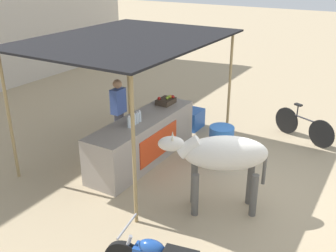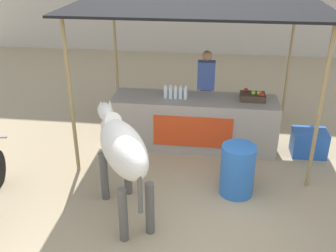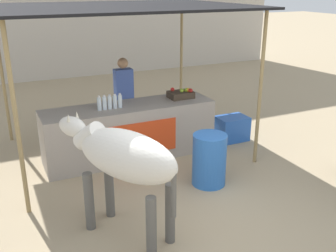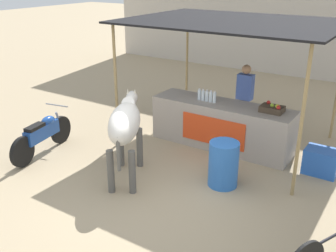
{
  "view_description": "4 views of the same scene",
  "coord_description": "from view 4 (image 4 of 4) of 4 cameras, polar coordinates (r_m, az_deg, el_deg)",
  "views": [
    {
      "loc": [
        -6.25,
        -2.15,
        4.02
      ],
      "look_at": [
        -0.45,
        1.31,
        1.15
      ],
      "focal_mm": 42.0,
      "sensor_mm": 36.0,
      "label": 1
    },
    {
      "loc": [
        0.35,
        -4.45,
        3.58
      ],
      "look_at": [
        -0.35,
        1.03,
        0.94
      ],
      "focal_mm": 42.0,
      "sensor_mm": 36.0,
      "label": 2
    },
    {
      "loc": [
        -2.12,
        -3.97,
        2.96
      ],
      "look_at": [
        0.45,
        1.57,
        0.72
      ],
      "focal_mm": 42.0,
      "sensor_mm": 36.0,
      "label": 3
    },
    {
      "loc": [
        3.26,
        -4.89,
        3.55
      ],
      "look_at": [
        -0.44,
        0.79,
        0.83
      ],
      "focal_mm": 42.0,
      "sensor_mm": 36.0,
      "label": 4
    }
  ],
  "objects": [
    {
      "name": "ground_plane",
      "position": [
        6.87,
        -0.56,
        -9.3
      ],
      "size": [
        60.0,
        60.0,
        0.0
      ],
      "primitive_type": "plane",
      "color": "tan"
    },
    {
      "name": "stall_counter",
      "position": [
        8.38,
        7.76,
        0.15
      ],
      "size": [
        3.0,
        0.82,
        0.96
      ],
      "color": "#9E9389",
      "rests_on": "ground"
    },
    {
      "name": "stall_awning",
      "position": [
        8.14,
        9.46,
        14.18
      ],
      "size": [
        4.2,
        3.2,
        2.61
      ],
      "color": "black",
      "rests_on": "ground"
    },
    {
      "name": "water_bottle_row",
      "position": [
        8.29,
        5.65,
        4.36
      ],
      "size": [
        0.43,
        0.07,
        0.25
      ],
      "color": "silver",
      "rests_on": "stall_counter"
    },
    {
      "name": "fruit_crate",
      "position": [
        7.89,
        14.92,
        2.46
      ],
      "size": [
        0.44,
        0.32,
        0.18
      ],
      "color": "#3F3326",
      "rests_on": "stall_counter"
    },
    {
      "name": "vendor_behind_counter",
      "position": [
        8.85,
        11.0,
        3.66
      ],
      "size": [
        0.34,
        0.22,
        1.65
      ],
      "color": "#383842",
      "rests_on": "ground"
    },
    {
      "name": "cooler_box",
      "position": [
        7.82,
        21.35,
        -4.82
      ],
      "size": [
        0.6,
        0.44,
        0.48
      ],
      "primitive_type": "cube",
      "color": "blue",
      "rests_on": "ground"
    },
    {
      "name": "water_barrel",
      "position": [
        6.9,
        8.05,
        -5.49
      ],
      "size": [
        0.52,
        0.52,
        0.81
      ],
      "primitive_type": "cylinder",
      "color": "blue",
      "rests_on": "ground"
    },
    {
      "name": "cow",
      "position": [
        6.89,
        -6.23,
        0.29
      ],
      "size": [
        1.22,
        1.76,
        1.44
      ],
      "color": "silver",
      "rests_on": "ground"
    },
    {
      "name": "motorcycle_parked",
      "position": [
        8.39,
        -17.71,
        -1.11
      ],
      "size": [
        0.58,
        1.78,
        0.9
      ],
      "color": "black",
      "rests_on": "ground"
    },
    {
      "name": "bicycle_leaning",
      "position": [
        5.45,
        22.66,
        -16.15
      ],
      "size": [
        0.72,
        1.53,
        0.85
      ],
      "color": "black",
      "rests_on": "ground"
    }
  ]
}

